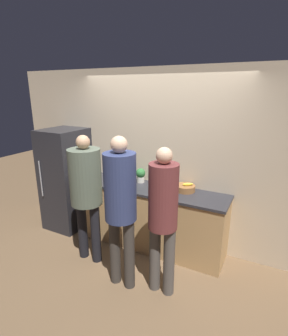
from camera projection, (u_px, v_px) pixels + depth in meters
ground_plane at (140, 256)px, 3.77m from camera, size 14.00×14.00×0.00m
wall_back at (159, 158)px, 3.93m from camera, size 5.20×0.06×2.60m
counter at (150, 217)px, 3.92m from camera, size 2.25×0.61×0.93m
refrigerator at (66, 179)px, 4.43m from camera, size 0.62×0.73×1.68m
person_left at (86, 186)px, 3.41m from camera, size 0.42×0.42×1.76m
person_center at (120, 200)px, 2.92m from camera, size 0.36×0.36×1.83m
person_right at (163, 212)px, 2.84m from camera, size 0.32×0.32×1.74m
fruit_bowl at (185, 188)px, 3.65m from camera, size 0.27×0.27×0.12m
utensil_crock at (170, 181)px, 3.84m from camera, size 0.11×0.11×0.29m
bottle_amber at (166, 184)px, 3.68m from camera, size 0.08×0.08×0.23m
bottle_green at (129, 182)px, 3.78m from camera, size 0.07×0.07×0.21m
cup_white at (125, 176)px, 4.17m from camera, size 0.08×0.08×0.08m
potted_plant at (141, 175)px, 3.97m from camera, size 0.14×0.14×0.22m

